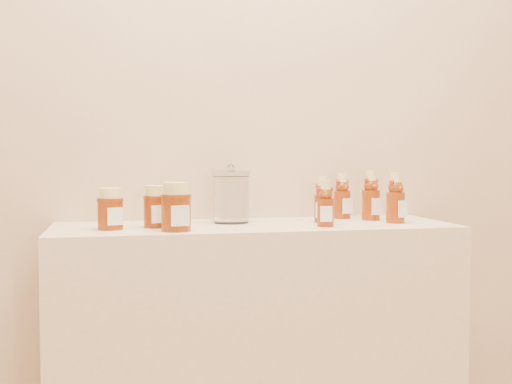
{
  "coord_description": "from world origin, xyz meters",
  "views": [
    {
      "loc": [
        -0.4,
        -0.33,
        1.1
      ],
      "look_at": [
        -0.0,
        1.52,
        1.0
      ],
      "focal_mm": 45.0,
      "sensor_mm": 36.0,
      "label": 1
    }
  ],
  "objects": [
    {
      "name": "wall_back",
      "position": [
        0.0,
        1.75,
        1.35
      ],
      "size": [
        3.5,
        0.02,
        2.7
      ],
      "primitive_type": "cube",
      "color": "tan",
      "rests_on": "ground"
    },
    {
      "name": "glass_canister",
      "position": [
        -0.06,
        1.61,
        0.99
      ],
      "size": [
        0.15,
        0.15,
        0.18
      ],
      "primitive_type": null,
      "rotation": [
        0.0,
        0.0,
        0.32
      ],
      "color": "white",
      "rests_on": "display_table"
    },
    {
      "name": "bear_bottle_front_right",
      "position": [
        0.43,
        1.51,
        0.99
      ],
      "size": [
        0.08,
        0.08,
        0.18
      ],
      "primitive_type": null,
      "rotation": [
        0.0,
        0.0,
        0.43
      ],
      "color": "#662108",
      "rests_on": "display_table"
    },
    {
      "name": "honey_jar_left",
      "position": [
        -0.42,
        1.51,
        0.96
      ],
      "size": [
        0.1,
        0.1,
        0.12
      ],
      "primitive_type": null,
      "rotation": [
        0.0,
        0.0,
        0.37
      ],
      "color": "#662108",
      "rests_on": "display_table"
    },
    {
      "name": "display_table",
      "position": [
        0.0,
        1.55,
        0.45
      ],
      "size": [
        1.2,
        0.4,
        0.9
      ],
      "primitive_type": "cube",
      "color": "beige",
      "rests_on": "ground"
    },
    {
      "name": "bear_bottle_front_left",
      "position": [
        0.19,
        1.45,
        0.98
      ],
      "size": [
        0.06,
        0.06,
        0.15
      ],
      "primitive_type": null,
      "rotation": [
        0.0,
        0.0,
        -0.24
      ],
      "color": "#662108",
      "rests_on": "display_table"
    },
    {
      "name": "bear_bottle_back_mid",
      "position": [
        0.32,
        1.68,
        0.99
      ],
      "size": [
        0.07,
        0.07,
        0.17
      ],
      "primitive_type": null,
      "rotation": [
        0.0,
        0.0,
        0.3
      ],
      "color": "#662108",
      "rests_on": "display_table"
    },
    {
      "name": "bear_bottle_back_right",
      "position": [
        0.39,
        1.61,
        0.99
      ],
      "size": [
        0.08,
        0.08,
        0.18
      ],
      "primitive_type": null,
      "rotation": [
        0.0,
        0.0,
        0.29
      ],
      "color": "#662108",
      "rests_on": "display_table"
    },
    {
      "name": "honey_jar_back",
      "position": [
        -0.29,
        1.54,
        0.96
      ],
      "size": [
        0.09,
        0.09,
        0.12
      ],
      "primitive_type": null,
      "rotation": [
        0.0,
        0.0,
        0.16
      ],
      "color": "#662108",
      "rests_on": "display_table"
    },
    {
      "name": "bear_bottle_back_left",
      "position": [
        0.22,
        1.57,
        0.98
      ],
      "size": [
        0.07,
        0.07,
        0.16
      ],
      "primitive_type": null,
      "rotation": [
        0.0,
        0.0,
        -0.42
      ],
      "color": "#662108",
      "rests_on": "display_table"
    },
    {
      "name": "honey_jar_front",
      "position": [
        -0.25,
        1.43,
        0.97
      ],
      "size": [
        0.1,
        0.1,
        0.13
      ],
      "primitive_type": null,
      "rotation": [
        0.0,
        0.0,
        0.18
      ],
      "color": "#662108",
      "rests_on": "display_table"
    }
  ]
}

